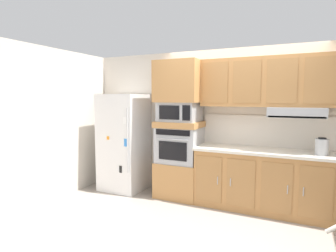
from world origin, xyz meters
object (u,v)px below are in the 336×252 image
built_in_oven (180,145)px  microwave (180,112)px  electric_kettle (322,147)px  refrigerator (124,142)px

built_in_oven → microwave: bearing=-0.8°
built_in_oven → electric_kettle: built_in_oven is taller
refrigerator → built_in_oven: size_ratio=2.51×
built_in_oven → microwave: microwave is taller
refrigerator → microwave: bearing=3.5°
microwave → electric_kettle: size_ratio=2.68×
refrigerator → electric_kettle: size_ratio=7.33×
built_in_oven → microwave: (0.00, -0.00, 0.56)m
built_in_oven → microwave: 0.56m
refrigerator → microwave: (1.09, 0.07, 0.58)m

